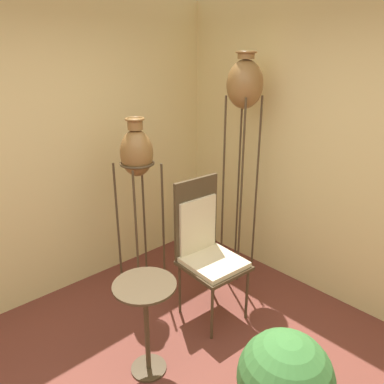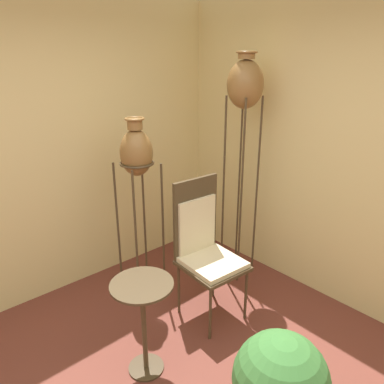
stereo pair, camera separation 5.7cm
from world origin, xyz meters
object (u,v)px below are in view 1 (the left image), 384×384
side_table (146,310)px  potted_plant (284,384)px  chair (206,244)px  vase_stand_medium (137,157)px  vase_stand_tall (244,90)px

side_table → potted_plant: (0.28, -0.95, -0.12)m
side_table → chair: bearing=14.7°
vase_stand_medium → chair: size_ratio=1.39×
vase_stand_tall → chair: (-0.69, -0.22, -1.21)m
chair → potted_plant: 1.29m
vase_stand_medium → potted_plant: (-0.25, -1.74, -0.95)m
vase_stand_tall → side_table: (-1.47, -0.43, -1.34)m
vase_stand_medium → potted_plant: 2.00m
vase_stand_tall → vase_stand_medium: vase_stand_tall is taller
chair → vase_stand_medium: bearing=117.2°
vase_stand_medium → vase_stand_tall: bearing=-21.4°
vase_stand_medium → potted_plant: vase_stand_medium is taller
side_table → potted_plant: bearing=-73.5°
vase_stand_medium → potted_plant: bearing=-98.3°
chair → side_table: bearing=-161.3°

